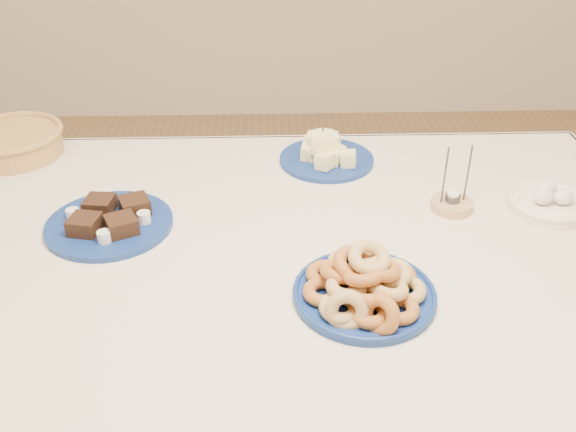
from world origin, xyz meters
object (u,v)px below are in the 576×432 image
object	(u,v)px
wicker_basket	(12,141)
candle_holder	(452,203)
donut_platter	(365,286)
egg_bowl	(549,202)
melon_plate	(325,154)
dining_table	(287,282)
brownie_plate	(110,221)

from	to	relation	value
wicker_basket	candle_holder	bearing A→B (deg)	-16.22
donut_platter	egg_bowl	bearing A→B (deg)	33.60
melon_plate	wicker_basket	world-z (taller)	melon_plate
dining_table	egg_bowl	world-z (taller)	egg_bowl
wicker_basket	dining_table	bearing A→B (deg)	-31.89
dining_table	wicker_basket	xyz separation A→B (m)	(-0.73, 0.46, 0.15)
donut_platter	melon_plate	xyz separation A→B (m)	(-0.03, 0.58, -0.01)
wicker_basket	melon_plate	bearing A→B (deg)	-5.26
donut_platter	dining_table	bearing A→B (deg)	125.42
melon_plate	wicker_basket	size ratio (longest dim) A/B	0.90
melon_plate	candle_holder	xyz separation A→B (m)	(0.28, -0.25, -0.01)
wicker_basket	donut_platter	bearing A→B (deg)	-36.80
melon_plate	brownie_plate	distance (m)	0.59
melon_plate	wicker_basket	xyz separation A→B (m)	(-0.85, 0.08, 0.01)
donut_platter	wicker_basket	size ratio (longest dim) A/B	1.14
brownie_plate	candle_holder	size ratio (longest dim) A/B	1.91
donut_platter	melon_plate	size ratio (longest dim) A/B	1.28
donut_platter	candle_holder	size ratio (longest dim) A/B	2.17
melon_plate	dining_table	bearing A→B (deg)	-106.74
brownie_plate	wicker_basket	xyz separation A→B (m)	(-0.34, 0.38, 0.02)
brownie_plate	egg_bowl	world-z (taller)	egg_bowl
donut_platter	melon_plate	distance (m)	0.58
brownie_plate	candle_holder	xyz separation A→B (m)	(0.79, 0.05, -0.00)
candle_holder	egg_bowl	size ratio (longest dim) A/B	0.73
donut_platter	melon_plate	world-z (taller)	donut_platter
dining_table	egg_bowl	xyz separation A→B (m)	(0.62, 0.12, 0.13)
melon_plate	egg_bowl	world-z (taller)	melon_plate
melon_plate	candle_holder	distance (m)	0.37
melon_plate	candle_holder	world-z (taller)	candle_holder
brownie_plate	wicker_basket	world-z (taller)	wicker_basket
donut_platter	candle_holder	distance (m)	0.41
wicker_basket	egg_bowl	world-z (taller)	wicker_basket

